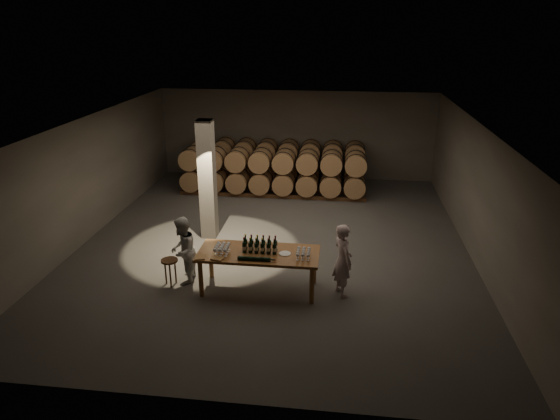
# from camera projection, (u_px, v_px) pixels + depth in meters

# --- Properties ---
(room) EXTENTS (12.00, 12.00, 12.00)m
(room) POSITION_uv_depth(u_px,v_px,m) (207.00, 180.00, 13.13)
(room) COLOR #52504D
(room) RESTS_ON ground
(tasting_table) EXTENTS (2.60, 1.10, 0.90)m
(tasting_table) POSITION_uv_depth(u_px,v_px,m) (259.00, 257.00, 10.71)
(tasting_table) COLOR brown
(tasting_table) RESTS_ON ground
(barrel_stack_back) EXTENTS (6.26, 0.95, 1.57)m
(barrel_stack_back) POSITION_uv_depth(u_px,v_px,m) (278.00, 160.00, 17.90)
(barrel_stack_back) COLOR #55311D
(barrel_stack_back) RESTS_ON ground
(barrel_stack_front) EXTENTS (6.26, 0.95, 1.57)m
(barrel_stack_front) POSITION_uv_depth(u_px,v_px,m) (272.00, 171.00, 16.61)
(barrel_stack_front) COLOR #55311D
(barrel_stack_front) RESTS_ON ground
(bottle_cluster) EXTENTS (0.74, 0.24, 0.36)m
(bottle_cluster) POSITION_uv_depth(u_px,v_px,m) (260.00, 246.00, 10.65)
(bottle_cluster) COLOR black
(bottle_cluster) RESTS_ON tasting_table
(lying_bottles) EXTENTS (0.79, 0.09, 0.09)m
(lying_bottles) POSITION_uv_depth(u_px,v_px,m) (255.00, 259.00, 10.29)
(lying_bottles) COLOR black
(lying_bottles) RESTS_ON tasting_table
(glass_cluster_left) EXTENTS (0.31, 0.42, 0.18)m
(glass_cluster_left) POSITION_uv_depth(u_px,v_px,m) (222.00, 247.00, 10.61)
(glass_cluster_left) COLOR silver
(glass_cluster_left) RESTS_ON tasting_table
(glass_cluster_right) EXTENTS (0.30, 0.41, 0.16)m
(glass_cluster_right) POSITION_uv_depth(u_px,v_px,m) (303.00, 252.00, 10.43)
(glass_cluster_right) COLOR silver
(glass_cluster_right) RESTS_ON tasting_table
(plate) EXTENTS (0.25, 0.25, 0.01)m
(plate) POSITION_uv_depth(u_px,v_px,m) (285.00, 254.00, 10.60)
(plate) COLOR white
(plate) RESTS_ON tasting_table
(notebook_near) EXTENTS (0.27, 0.24, 0.03)m
(notebook_near) POSITION_uv_depth(u_px,v_px,m) (217.00, 258.00, 10.37)
(notebook_near) COLOR olive
(notebook_near) RESTS_ON tasting_table
(notebook_corner) EXTENTS (0.27, 0.31, 0.02)m
(notebook_corner) POSITION_uv_depth(u_px,v_px,m) (200.00, 257.00, 10.44)
(notebook_corner) COLOR olive
(notebook_corner) RESTS_ON tasting_table
(pen) EXTENTS (0.16, 0.03, 0.01)m
(pen) POSITION_uv_depth(u_px,v_px,m) (221.00, 260.00, 10.34)
(pen) COLOR black
(pen) RESTS_ON tasting_table
(stool) EXTENTS (0.37, 0.37, 0.62)m
(stool) POSITION_uv_depth(u_px,v_px,m) (170.00, 264.00, 11.01)
(stool) COLOR #55311D
(stool) RESTS_ON ground
(person_man) EXTENTS (0.61, 0.70, 1.63)m
(person_man) POSITION_uv_depth(u_px,v_px,m) (343.00, 260.00, 10.52)
(person_man) COLOR beige
(person_man) RESTS_ON ground
(person_woman) EXTENTS (0.62, 0.77, 1.54)m
(person_woman) POSITION_uv_depth(u_px,v_px,m) (183.00, 250.00, 11.05)
(person_woman) COLOR silver
(person_woman) RESTS_ON ground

